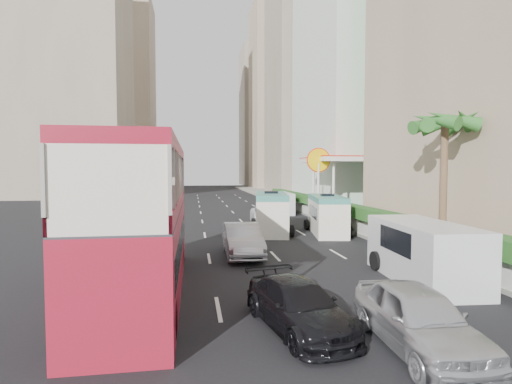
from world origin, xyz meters
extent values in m
plane|color=black|center=(0.00, 0.00, 0.00)|extent=(200.00, 200.00, 0.00)
cube|color=maroon|center=(-6.00, 0.00, 2.53)|extent=(2.50, 11.00, 5.06)
imported|color=#B5B7BC|center=(-1.97, 5.36, 0.00)|extent=(1.69, 4.79, 1.58)
imported|color=#B5B7BC|center=(0.82, -5.44, 0.00)|extent=(1.90, 4.44, 1.50)
imported|color=black|center=(-1.62, -3.85, 0.00)|extent=(2.59, 4.58, 1.25)
imported|color=silver|center=(1.41, 16.89, 0.00)|extent=(2.64, 5.19, 1.41)
cube|color=silver|center=(0.86, 12.39, 1.33)|extent=(2.94, 6.23, 2.65)
cube|color=silver|center=(4.43, 11.38, 1.25)|extent=(2.84, 5.89, 2.50)
cube|color=silver|center=(4.23, -0.10, 1.11)|extent=(2.61, 5.69, 2.22)
cube|color=silver|center=(3.98, 24.25, 1.02)|extent=(2.11, 5.12, 2.04)
cube|color=#99968C|center=(9.00, 25.00, 0.09)|extent=(6.00, 120.00, 0.18)
cube|color=silver|center=(6.20, 14.00, 0.68)|extent=(0.30, 44.00, 1.00)
cube|color=#2D6626|center=(6.20, 14.00, 1.53)|extent=(1.10, 44.00, 0.70)
cylinder|color=brown|center=(7.80, 4.00, 3.38)|extent=(0.36, 0.36, 6.40)
cube|color=silver|center=(10.00, 23.00, 2.75)|extent=(6.50, 8.00, 5.50)
cube|color=#A2937F|center=(18.00, 58.00, 25.00)|extent=(16.00, 16.00, 50.00)
cube|color=tan|center=(17.00, 82.00, 22.00)|extent=(14.00, 14.00, 44.00)
cube|color=#A2937F|center=(17.00, 104.00, 20.00)|extent=(14.00, 14.00, 40.00)
cube|color=#A2937F|center=(-24.00, 55.00, 26.00)|extent=(18.00, 18.00, 52.00)
cube|color=tan|center=(-22.00, 90.00, 23.00)|extent=(16.00, 16.00, 46.00)
camera|label=1|loc=(-4.32, -13.84, 4.16)|focal=28.00mm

